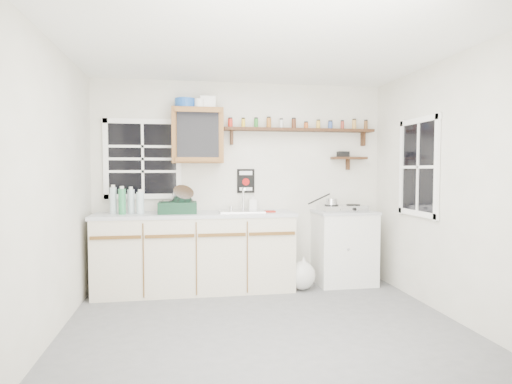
{
  "coord_description": "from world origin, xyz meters",
  "views": [
    {
      "loc": [
        -0.7,
        -3.71,
        1.42
      ],
      "look_at": [
        0.01,
        0.55,
        1.2
      ],
      "focal_mm": 30.0,
      "sensor_mm": 36.0,
      "label": 1
    }
  ],
  "objects_px": {
    "main_cabinet": "(196,252)",
    "spice_shelf": "(299,129)",
    "upper_cabinet": "(198,136)",
    "dish_rack": "(179,204)",
    "right_cabinet": "(344,247)",
    "hotplate": "(342,208)"
  },
  "relations": [
    {
      "from": "main_cabinet",
      "to": "spice_shelf",
      "type": "height_order",
      "value": "spice_shelf"
    },
    {
      "from": "main_cabinet",
      "to": "upper_cabinet",
      "type": "xyz_separation_m",
      "value": [
        0.03,
        0.14,
        1.36
      ]
    },
    {
      "from": "main_cabinet",
      "to": "dish_rack",
      "type": "bearing_deg",
      "value": -173.82
    },
    {
      "from": "main_cabinet",
      "to": "right_cabinet",
      "type": "bearing_deg",
      "value": 0.79
    },
    {
      "from": "main_cabinet",
      "to": "dish_rack",
      "type": "relative_size",
      "value": 5.28
    },
    {
      "from": "main_cabinet",
      "to": "dish_rack",
      "type": "xyz_separation_m",
      "value": [
        -0.19,
        -0.02,
        0.56
      ]
    },
    {
      "from": "main_cabinet",
      "to": "upper_cabinet",
      "type": "bearing_deg",
      "value": 76.32
    },
    {
      "from": "hotplate",
      "to": "right_cabinet",
      "type": "bearing_deg",
      "value": 24.89
    },
    {
      "from": "upper_cabinet",
      "to": "hotplate",
      "type": "xyz_separation_m",
      "value": [
        1.77,
        -0.14,
        -0.88
      ]
    },
    {
      "from": "right_cabinet",
      "to": "upper_cabinet",
      "type": "distance_m",
      "value": 2.26
    },
    {
      "from": "main_cabinet",
      "to": "hotplate",
      "type": "xyz_separation_m",
      "value": [
        1.8,
        0.01,
        0.49
      ]
    },
    {
      "from": "dish_rack",
      "to": "spice_shelf",
      "type": "bearing_deg",
      "value": 9.6
    },
    {
      "from": "upper_cabinet",
      "to": "hotplate",
      "type": "bearing_deg",
      "value": -4.48
    },
    {
      "from": "main_cabinet",
      "to": "upper_cabinet",
      "type": "height_order",
      "value": "upper_cabinet"
    },
    {
      "from": "right_cabinet",
      "to": "hotplate",
      "type": "bearing_deg",
      "value": -149.1
    },
    {
      "from": "spice_shelf",
      "to": "dish_rack",
      "type": "height_order",
      "value": "spice_shelf"
    },
    {
      "from": "right_cabinet",
      "to": "spice_shelf",
      "type": "distance_m",
      "value": 1.58
    },
    {
      "from": "hotplate",
      "to": "upper_cabinet",
      "type": "bearing_deg",
      "value": 169.52
    },
    {
      "from": "main_cabinet",
      "to": "upper_cabinet",
      "type": "relative_size",
      "value": 3.55
    },
    {
      "from": "hotplate",
      "to": "spice_shelf",
      "type": "bearing_deg",
      "value": 151.39
    },
    {
      "from": "right_cabinet",
      "to": "spice_shelf",
      "type": "bearing_deg",
      "value": 160.57
    },
    {
      "from": "upper_cabinet",
      "to": "main_cabinet",
      "type": "bearing_deg",
      "value": -103.68
    }
  ]
}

